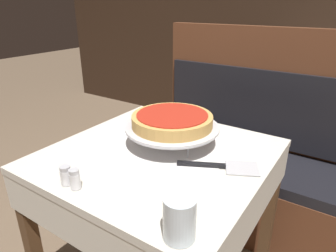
{
  "coord_description": "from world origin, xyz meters",
  "views": [
    {
      "loc": [
        0.61,
        -0.85,
        1.32
      ],
      "look_at": [
        0.01,
        0.06,
        0.87
      ],
      "focal_mm": 32.0,
      "sensor_mm": 36.0,
      "label": 1
    }
  ],
  "objects_px": {
    "dining_table_front": "(159,176)",
    "booth_bench": "(253,172)",
    "deep_dish_pizza": "(172,120)",
    "water_glass_near": "(180,218)",
    "pizza_server": "(222,166)",
    "dining_table_rear": "(321,90)",
    "condiment_caddy": "(323,71)",
    "salt_shaker": "(66,175)",
    "pepper_shaker": "(75,179)",
    "pizza_pan_stand": "(172,128)"
  },
  "relations": [
    {
      "from": "booth_bench",
      "to": "water_glass_near",
      "type": "xyz_separation_m",
      "value": [
        0.15,
        -1.13,
        0.49
      ]
    },
    {
      "from": "dining_table_front",
      "to": "pizza_server",
      "type": "height_order",
      "value": "pizza_server"
    },
    {
      "from": "deep_dish_pizza",
      "to": "dining_table_rear",
      "type": "bearing_deg",
      "value": 78.37
    },
    {
      "from": "water_glass_near",
      "to": "salt_shaker",
      "type": "relative_size",
      "value": 1.79
    },
    {
      "from": "water_glass_near",
      "to": "deep_dish_pizza",
      "type": "bearing_deg",
      "value": 124.86
    },
    {
      "from": "salt_shaker",
      "to": "pepper_shaker",
      "type": "relative_size",
      "value": 0.96
    },
    {
      "from": "pizza_server",
      "to": "pepper_shaker",
      "type": "xyz_separation_m",
      "value": [
        -0.33,
        -0.37,
        0.03
      ]
    },
    {
      "from": "dining_table_front",
      "to": "condiment_caddy",
      "type": "xyz_separation_m",
      "value": [
        0.33,
        1.76,
        0.15
      ]
    },
    {
      "from": "pizza_server",
      "to": "condiment_caddy",
      "type": "bearing_deg",
      "value": 87.51
    },
    {
      "from": "dining_table_front",
      "to": "pepper_shaker",
      "type": "distance_m",
      "value": 0.38
    },
    {
      "from": "dining_table_front",
      "to": "deep_dish_pizza",
      "type": "relative_size",
      "value": 2.52
    },
    {
      "from": "booth_bench",
      "to": "salt_shaker",
      "type": "height_order",
      "value": "booth_bench"
    },
    {
      "from": "pizza_server",
      "to": "pepper_shaker",
      "type": "distance_m",
      "value": 0.5
    },
    {
      "from": "water_glass_near",
      "to": "pepper_shaker",
      "type": "height_order",
      "value": "water_glass_near"
    },
    {
      "from": "condiment_caddy",
      "to": "pepper_shaker",
      "type": "bearing_deg",
      "value": -100.93
    },
    {
      "from": "dining_table_rear",
      "to": "salt_shaker",
      "type": "xyz_separation_m",
      "value": [
        -0.47,
        -2.08,
        0.14
      ]
    },
    {
      "from": "dining_table_front",
      "to": "condiment_caddy",
      "type": "height_order",
      "value": "condiment_caddy"
    },
    {
      "from": "dining_table_front",
      "to": "pizza_pan_stand",
      "type": "xyz_separation_m",
      "value": [
        0.01,
        0.09,
        0.18
      ]
    },
    {
      "from": "booth_bench",
      "to": "deep_dish_pizza",
      "type": "bearing_deg",
      "value": -102.28
    },
    {
      "from": "dining_table_rear",
      "to": "pizza_pan_stand",
      "type": "height_order",
      "value": "pizza_pan_stand"
    },
    {
      "from": "pizza_server",
      "to": "booth_bench",
      "type": "bearing_deg",
      "value": 97.18
    },
    {
      "from": "deep_dish_pizza",
      "to": "condiment_caddy",
      "type": "xyz_separation_m",
      "value": [
        0.32,
        1.68,
        -0.06
      ]
    },
    {
      "from": "pizza_server",
      "to": "water_glass_near",
      "type": "relative_size",
      "value": 2.46
    },
    {
      "from": "salt_shaker",
      "to": "dining_table_rear",
      "type": "bearing_deg",
      "value": 77.41
    },
    {
      "from": "water_glass_near",
      "to": "condiment_caddy",
      "type": "height_order",
      "value": "condiment_caddy"
    },
    {
      "from": "pepper_shaker",
      "to": "condiment_caddy",
      "type": "distance_m",
      "value": 2.15
    },
    {
      "from": "booth_bench",
      "to": "pizza_pan_stand",
      "type": "distance_m",
      "value": 0.88
    },
    {
      "from": "pizza_pan_stand",
      "to": "water_glass_near",
      "type": "xyz_separation_m",
      "value": [
        0.3,
        -0.43,
        -0.02
      ]
    },
    {
      "from": "deep_dish_pizza",
      "to": "pepper_shaker",
      "type": "relative_size",
      "value": 4.83
    },
    {
      "from": "booth_bench",
      "to": "pepper_shaker",
      "type": "xyz_separation_m",
      "value": [
        -0.24,
        -1.13,
        0.47
      ]
    },
    {
      "from": "pizza_pan_stand",
      "to": "pizza_server",
      "type": "xyz_separation_m",
      "value": [
        0.25,
        -0.06,
        -0.07
      ]
    },
    {
      "from": "condiment_caddy",
      "to": "deep_dish_pizza",
      "type": "bearing_deg",
      "value": -100.94
    },
    {
      "from": "booth_bench",
      "to": "condiment_caddy",
      "type": "xyz_separation_m",
      "value": [
        0.17,
        0.97,
        0.48
      ]
    },
    {
      "from": "dining_table_rear",
      "to": "pepper_shaker",
      "type": "relative_size",
      "value": 11.56
    },
    {
      "from": "dining_table_rear",
      "to": "pizza_server",
      "type": "xyz_separation_m",
      "value": [
        -0.09,
        -1.71,
        0.11
      ]
    },
    {
      "from": "dining_table_rear",
      "to": "condiment_caddy",
      "type": "distance_m",
      "value": 0.15
    },
    {
      "from": "dining_table_front",
      "to": "pizza_pan_stand",
      "type": "bearing_deg",
      "value": 84.97
    },
    {
      "from": "pizza_server",
      "to": "salt_shaker",
      "type": "distance_m",
      "value": 0.53
    },
    {
      "from": "deep_dish_pizza",
      "to": "pizza_server",
      "type": "distance_m",
      "value": 0.28
    },
    {
      "from": "dining_table_rear",
      "to": "condiment_caddy",
      "type": "relative_size",
      "value": 4.2
    },
    {
      "from": "pizza_pan_stand",
      "to": "deep_dish_pizza",
      "type": "distance_m",
      "value": 0.04
    },
    {
      "from": "dining_table_rear",
      "to": "pizza_server",
      "type": "relative_size",
      "value": 2.73
    },
    {
      "from": "pizza_pan_stand",
      "to": "pizza_server",
      "type": "relative_size",
      "value": 1.34
    },
    {
      "from": "dining_table_front",
      "to": "booth_bench",
      "type": "relative_size",
      "value": 0.59
    },
    {
      "from": "dining_table_rear",
      "to": "deep_dish_pizza",
      "type": "distance_m",
      "value": 1.7
    },
    {
      "from": "pepper_shaker",
      "to": "dining_table_rear",
      "type": "bearing_deg",
      "value": 78.53
    },
    {
      "from": "pizza_pan_stand",
      "to": "dining_table_rear",
      "type": "bearing_deg",
      "value": 78.37
    },
    {
      "from": "deep_dish_pizza",
      "to": "water_glass_near",
      "type": "relative_size",
      "value": 2.81
    },
    {
      "from": "pizza_server",
      "to": "pepper_shaker",
      "type": "relative_size",
      "value": 4.23
    },
    {
      "from": "pizza_server",
      "to": "condiment_caddy",
      "type": "height_order",
      "value": "condiment_caddy"
    }
  ]
}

